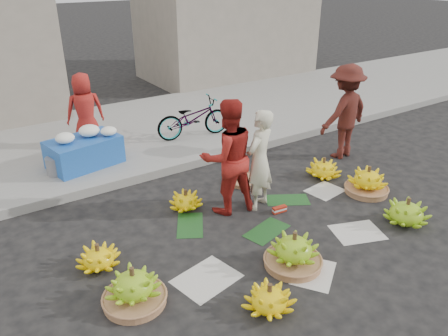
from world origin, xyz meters
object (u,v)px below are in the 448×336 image
vendor_cream (259,160)px  banana_bunch_4 (368,181)px  flower_table (84,150)px  banana_bunch_0 (134,288)px  bicycle (193,118)px

vendor_cream → banana_bunch_4: bearing=136.6°
flower_table → banana_bunch_0: bearing=-110.6°
vendor_cream → flower_table: bearing=-79.8°
banana_bunch_4 → vendor_cream: bearing=160.3°
vendor_cream → banana_bunch_0: bearing=-2.2°
banana_bunch_4 → vendor_cream: 1.88m
banana_bunch_4 → flower_table: bearing=137.0°
banana_bunch_0 → vendor_cream: 2.58m
vendor_cream → flower_table: (-1.75, 2.61, -0.35)m
vendor_cream → bicycle: (0.49, 2.77, -0.23)m
banana_bunch_4 → bicycle: (-1.21, 3.38, 0.32)m
vendor_cream → flower_table: 3.16m
banana_bunch_4 → bicycle: bearing=109.7°
banana_bunch_0 → banana_bunch_4: bearing=4.4°
flower_table → bicycle: size_ratio=0.85×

